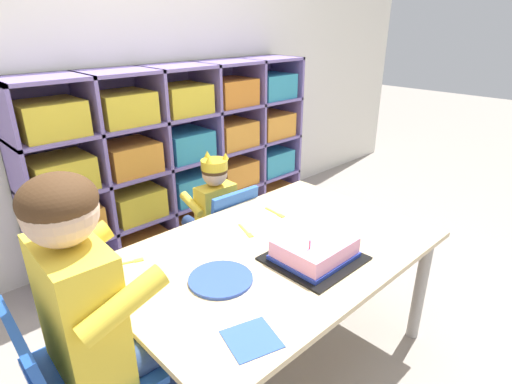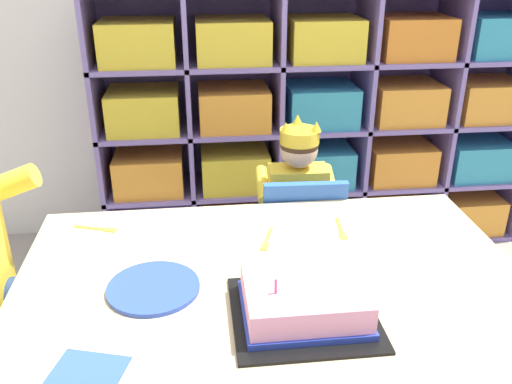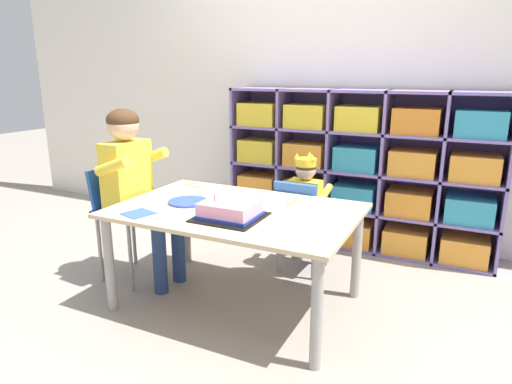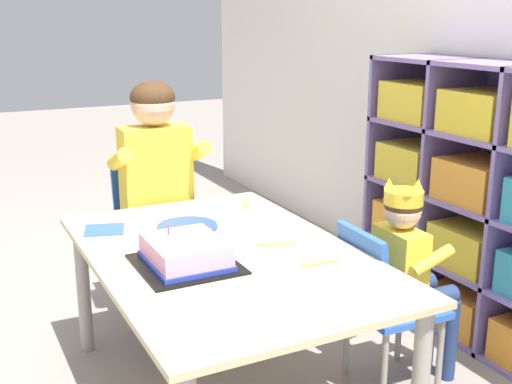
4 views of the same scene
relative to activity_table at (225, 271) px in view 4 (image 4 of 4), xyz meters
name	(u,v)px [view 4 (image 4 of 4)]	position (x,y,z in m)	size (l,w,h in m)	color
activity_table	(225,271)	(0.00, 0.00, 0.00)	(1.31, 0.86, 0.57)	#D1B789
classroom_chair_blue	(382,298)	(0.18, 0.55, -0.14)	(0.32, 0.34, 0.64)	blue
child_with_crown	(409,261)	(0.18, 0.66, -0.01)	(0.30, 0.31, 0.80)	yellow
classroom_chair_adult_side	(155,217)	(-0.82, 0.02, -0.04)	(0.35, 0.38, 0.72)	#1E4CA8
adult_helper_seated	(160,177)	(-0.71, 0.01, 0.18)	(0.44, 0.41, 1.09)	yellow
birthday_cake_on_tray	(186,254)	(0.05, -0.16, 0.11)	(0.33, 0.31, 0.12)	black
paper_plate_stack	(188,227)	(-0.30, -0.02, 0.08)	(0.23, 0.23, 0.01)	blue
paper_napkin_square	(104,230)	(-0.42, -0.31, 0.07)	(0.15, 0.15, 0.00)	#3356B7
fork_near_child_seat	(274,244)	(0.01, 0.19, 0.07)	(0.06, 0.13, 0.00)	yellow
fork_near_cake_tray	(245,204)	(-0.48, 0.31, 0.07)	(0.13, 0.06, 0.00)	yellow
fork_by_napkin	(318,264)	(0.24, 0.22, 0.07)	(0.03, 0.13, 0.00)	yellow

